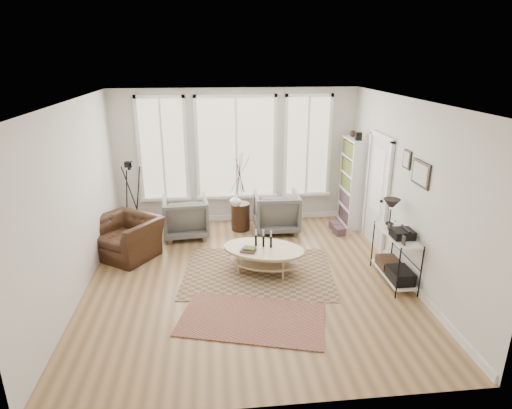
{
  "coord_description": "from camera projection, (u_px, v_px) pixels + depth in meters",
  "views": [
    {
      "loc": [
        -0.53,
        -6.29,
        3.53
      ],
      "look_at": [
        0.2,
        0.6,
        1.1
      ],
      "focal_mm": 30.0,
      "sensor_mm": 36.0,
      "label": 1
    }
  ],
  "objects": [
    {
      "name": "book_stack_far",
      "position": [
        339.0,
        231.0,
        8.87
      ],
      "size": [
        0.23,
        0.27,
        0.16
      ],
      "primitive_type": "cube",
      "rotation": [
        0.0,
        0.0,
        0.14
      ],
      "color": "brown",
      "rests_on": "ground"
    },
    {
      "name": "bookcase",
      "position": [
        352.0,
        182.0,
        9.14
      ],
      "size": [
        0.31,
        0.85,
        2.06
      ],
      "color": "white",
      "rests_on": "ground"
    },
    {
      "name": "accent_chair",
      "position": [
        126.0,
        237.0,
        7.86
      ],
      "size": [
        1.48,
        1.45,
        0.73
      ],
      "primitive_type": "imported",
      "rotation": [
        0.0,
        0.0,
        -0.62
      ],
      "color": "#331E11",
      "rests_on": "ground"
    },
    {
      "name": "rug_main",
      "position": [
        258.0,
        272.0,
        7.33
      ],
      "size": [
        2.72,
        2.17,
        0.01
      ],
      "primitive_type": "cube",
      "rotation": [
        0.0,
        0.0,
        -0.12
      ],
      "color": "brown",
      "rests_on": "ground"
    },
    {
      "name": "door",
      "position": [
        377.0,
        189.0,
        8.09
      ],
      "size": [
        0.09,
        1.06,
        2.22
      ],
      "color": "silver",
      "rests_on": "ground"
    },
    {
      "name": "book_stack_near",
      "position": [
        335.0,
        226.0,
        9.13
      ],
      "size": [
        0.24,
        0.28,
        0.16
      ],
      "primitive_type": "cube",
      "rotation": [
        0.0,
        0.0,
        0.15
      ],
      "color": "brown",
      "rests_on": "ground"
    },
    {
      "name": "armchair_left",
      "position": [
        186.0,
        217.0,
        8.71
      ],
      "size": [
        0.95,
        0.98,
        0.83
      ],
      "primitive_type": "imported",
      "rotation": [
        0.0,
        0.0,
        3.22
      ],
      "color": "slate",
      "rests_on": "ground"
    },
    {
      "name": "rug_runner",
      "position": [
        252.0,
        319.0,
        6.02
      ],
      "size": [
        2.24,
        1.62,
        0.01
      ],
      "primitive_type": "cube",
      "rotation": [
        0.0,
        0.0,
        -0.27
      ],
      "color": "maroon",
      "rests_on": "ground"
    },
    {
      "name": "wall_art",
      "position": [
        417.0,
        170.0,
        6.51
      ],
      "size": [
        0.04,
        0.88,
        0.44
      ],
      "color": "black",
      "rests_on": "ground"
    },
    {
      "name": "tripod_camera",
      "position": [
        133.0,
        202.0,
        8.68
      ],
      "size": [
        0.54,
        0.54,
        1.55
      ],
      "color": "black",
      "rests_on": "ground"
    },
    {
      "name": "vase",
      "position": [
        235.0,
        200.0,
        8.78
      ],
      "size": [
        0.28,
        0.28,
        0.25
      ],
      "primitive_type": "imported",
      "rotation": [
        0.0,
        0.0,
        -0.23
      ],
      "color": "silver",
      "rests_on": "side_table"
    },
    {
      "name": "coffee_table",
      "position": [
        263.0,
        253.0,
        7.27
      ],
      "size": [
        1.61,
        1.32,
        0.64
      ],
      "color": "tan",
      "rests_on": "ground"
    },
    {
      "name": "bay_window",
      "position": [
        236.0,
        150.0,
        9.14
      ],
      "size": [
        4.14,
        0.12,
        2.24
      ],
      "color": "tan",
      "rests_on": "ground"
    },
    {
      "name": "low_shelf",
      "position": [
        396.0,
        252.0,
        6.91
      ],
      "size": [
        0.38,
        1.08,
        1.3
      ],
      "color": "white",
      "rests_on": "ground"
    },
    {
      "name": "room",
      "position": [
        248.0,
        197.0,
        6.68
      ],
      "size": [
        5.5,
        5.54,
        2.9
      ],
      "color": "#A27A4D",
      "rests_on": "ground"
    },
    {
      "name": "armchair_right",
      "position": [
        276.0,
        211.0,
        8.98
      ],
      "size": [
        0.93,
        0.95,
        0.85
      ],
      "primitive_type": "imported",
      "rotation": [
        0.0,
        0.0,
        3.12
      ],
      "color": "slate",
      "rests_on": "ground"
    },
    {
      "name": "side_table",
      "position": [
        240.0,
        194.0,
        8.89
      ],
      "size": [
        0.39,
        0.39,
        1.64
      ],
      "color": "#331E11",
      "rests_on": "ground"
    }
  ]
}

